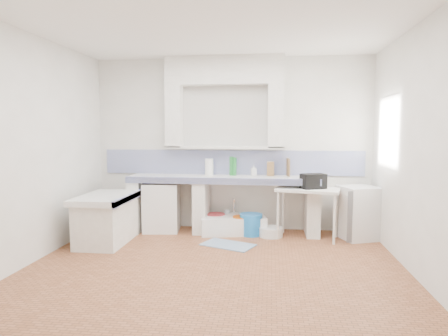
# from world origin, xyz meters

# --- Properties ---
(floor) EXTENTS (4.50, 4.50, 0.00)m
(floor) POSITION_xyz_m (0.00, 0.00, 0.00)
(floor) COLOR #995A39
(floor) RESTS_ON ground
(ceiling) EXTENTS (4.50, 4.50, 0.00)m
(ceiling) POSITION_xyz_m (0.00, 0.00, 2.80)
(ceiling) COLOR white
(ceiling) RESTS_ON ground
(wall_back) EXTENTS (4.50, 0.00, 4.50)m
(wall_back) POSITION_xyz_m (0.00, 2.00, 1.40)
(wall_back) COLOR white
(wall_back) RESTS_ON ground
(wall_front) EXTENTS (4.50, 0.00, 4.50)m
(wall_front) POSITION_xyz_m (0.00, -2.00, 1.40)
(wall_front) COLOR white
(wall_front) RESTS_ON ground
(wall_left) EXTENTS (0.00, 4.50, 4.50)m
(wall_left) POSITION_xyz_m (-2.25, 0.00, 1.40)
(wall_left) COLOR white
(wall_left) RESTS_ON ground
(wall_right) EXTENTS (0.00, 4.50, 4.50)m
(wall_right) POSITION_xyz_m (2.25, 0.00, 1.40)
(wall_right) COLOR white
(wall_right) RESTS_ON ground
(alcove_mass) EXTENTS (1.90, 0.25, 0.45)m
(alcove_mass) POSITION_xyz_m (-0.10, 1.88, 2.58)
(alcove_mass) COLOR white
(alcove_mass) RESTS_ON ground
(window_frame) EXTENTS (0.35, 0.86, 1.06)m
(window_frame) POSITION_xyz_m (2.42, 1.20, 1.60)
(window_frame) COLOR #362211
(window_frame) RESTS_ON ground
(lace_valance) EXTENTS (0.01, 0.84, 0.24)m
(lace_valance) POSITION_xyz_m (2.28, 1.20, 1.98)
(lace_valance) COLOR white
(lace_valance) RESTS_ON ground
(counter_slab) EXTENTS (3.00, 0.60, 0.08)m
(counter_slab) POSITION_xyz_m (-0.10, 1.70, 0.86)
(counter_slab) COLOR white
(counter_slab) RESTS_ON ground
(counter_lip) EXTENTS (3.00, 0.04, 0.10)m
(counter_lip) POSITION_xyz_m (-0.10, 1.42, 0.86)
(counter_lip) COLOR navy
(counter_lip) RESTS_ON ground
(counter_pier_left) EXTENTS (0.20, 0.55, 0.82)m
(counter_pier_left) POSITION_xyz_m (-1.50, 1.70, 0.41)
(counter_pier_left) COLOR white
(counter_pier_left) RESTS_ON ground
(counter_pier_mid) EXTENTS (0.20, 0.55, 0.82)m
(counter_pier_mid) POSITION_xyz_m (-0.45, 1.70, 0.41)
(counter_pier_mid) COLOR white
(counter_pier_mid) RESTS_ON ground
(counter_pier_right) EXTENTS (0.20, 0.55, 0.82)m
(counter_pier_right) POSITION_xyz_m (1.30, 1.70, 0.41)
(counter_pier_right) COLOR white
(counter_pier_right) RESTS_ON ground
(peninsula_top) EXTENTS (0.70, 1.10, 0.08)m
(peninsula_top) POSITION_xyz_m (-1.70, 0.90, 0.66)
(peninsula_top) COLOR white
(peninsula_top) RESTS_ON ground
(peninsula_base) EXTENTS (0.60, 1.00, 0.62)m
(peninsula_base) POSITION_xyz_m (-1.70, 0.90, 0.31)
(peninsula_base) COLOR white
(peninsula_base) RESTS_ON ground
(peninsula_lip) EXTENTS (0.04, 1.10, 0.10)m
(peninsula_lip) POSITION_xyz_m (-1.37, 0.90, 0.66)
(peninsula_lip) COLOR navy
(peninsula_lip) RESTS_ON ground
(backsplash) EXTENTS (4.27, 0.03, 0.40)m
(backsplash) POSITION_xyz_m (0.00, 1.99, 1.10)
(backsplash) COLOR navy
(backsplash) RESTS_ON ground
(stove) EXTENTS (0.61, 0.59, 0.78)m
(stove) POSITION_xyz_m (-1.10, 1.68, 0.39)
(stove) COLOR white
(stove) RESTS_ON ground
(sink) EXTENTS (1.10, 0.74, 0.24)m
(sink) POSITION_xyz_m (0.06, 1.67, 0.12)
(sink) COLOR white
(sink) RESTS_ON ground
(side_table) EXTENTS (1.00, 0.70, 0.04)m
(side_table) POSITION_xyz_m (1.21, 1.48, 0.38)
(side_table) COLOR white
(side_table) RESTS_ON ground
(fridge) EXTENTS (0.66, 0.66, 0.79)m
(fridge) POSITION_xyz_m (1.97, 1.57, 0.40)
(fridge) COLOR white
(fridge) RESTS_ON ground
(bucket_red) EXTENTS (0.39, 0.39, 0.28)m
(bucket_red) POSITION_xyz_m (-0.23, 1.74, 0.14)
(bucket_red) COLOR #B12730
(bucket_red) RESTS_ON ground
(bucket_orange) EXTENTS (0.36, 0.36, 0.28)m
(bucket_orange) POSITION_xyz_m (0.22, 1.60, 0.14)
(bucket_orange) COLOR #D65103
(bucket_orange) RESTS_ON ground
(bucket_blue) EXTENTS (0.36, 0.36, 0.33)m
(bucket_blue) POSITION_xyz_m (0.35, 1.58, 0.16)
(bucket_blue) COLOR blue
(bucket_blue) RESTS_ON ground
(basin_white) EXTENTS (0.40, 0.40, 0.14)m
(basin_white) POSITION_xyz_m (0.66, 1.52, 0.07)
(basin_white) COLOR white
(basin_white) RESTS_ON ground
(water_bottle_a) EXTENTS (0.11, 0.11, 0.33)m
(water_bottle_a) POSITION_xyz_m (-0.05, 1.85, 0.16)
(water_bottle_a) COLOR silver
(water_bottle_a) RESTS_ON ground
(water_bottle_b) EXTENTS (0.08, 0.08, 0.30)m
(water_bottle_b) POSITION_xyz_m (0.18, 1.85, 0.15)
(water_bottle_b) COLOR silver
(water_bottle_b) RESTS_ON ground
(black_bag) EXTENTS (0.41, 0.33, 0.22)m
(black_bag) POSITION_xyz_m (1.28, 1.47, 0.87)
(black_bag) COLOR black
(black_bag) RESTS_ON side_table
(green_bottle_a) EXTENTS (0.09, 0.09, 0.30)m
(green_bottle_a) POSITION_xyz_m (0.02, 1.85, 1.05)
(green_bottle_a) COLOR #1D742E
(green_bottle_a) RESTS_ON counter_slab
(green_bottle_b) EXTENTS (0.07, 0.07, 0.29)m
(green_bottle_b) POSITION_xyz_m (0.07, 1.84, 1.05)
(green_bottle_b) COLOR #1D742E
(green_bottle_b) RESTS_ON counter_slab
(knife_block) EXTENTS (0.11, 0.09, 0.23)m
(knife_block) POSITION_xyz_m (0.65, 1.85, 1.01)
(knife_block) COLOR brown
(knife_block) RESTS_ON counter_slab
(cutting_board) EXTENTS (0.05, 0.21, 0.28)m
(cutting_board) POSITION_xyz_m (0.93, 1.85, 1.04)
(cutting_board) COLOR brown
(cutting_board) RESTS_ON counter_slab
(paper_towel) EXTENTS (0.18, 0.18, 0.27)m
(paper_towel) POSITION_xyz_m (-0.34, 1.83, 1.03)
(paper_towel) COLOR white
(paper_towel) RESTS_ON counter_slab
(soap_bottle) EXTENTS (0.10, 0.10, 0.18)m
(soap_bottle) POSITION_xyz_m (0.38, 1.85, 0.99)
(soap_bottle) COLOR white
(soap_bottle) RESTS_ON counter_slab
(rug) EXTENTS (0.82, 0.66, 0.01)m
(rug) POSITION_xyz_m (0.06, 0.98, 0.01)
(rug) COLOR #2B5789
(rug) RESTS_ON ground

